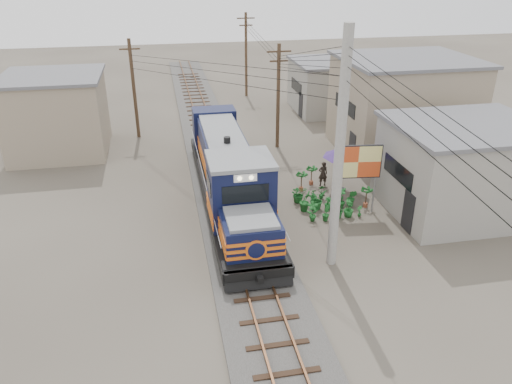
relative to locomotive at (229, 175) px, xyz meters
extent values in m
plane|color=#473F35|center=(0.00, -5.90, -1.72)|extent=(120.00, 120.00, 0.00)
cube|color=#595651|center=(0.00, 4.10, -1.64)|extent=(3.60, 70.00, 0.16)
cube|color=#51331E|center=(-0.54, 4.10, -1.46)|extent=(0.08, 70.00, 0.12)
cube|color=#51331E|center=(0.54, 4.10, -1.46)|extent=(0.08, 70.00, 0.12)
cube|color=black|center=(0.00, 0.05, -0.95)|extent=(2.88, 15.88, 0.55)
cube|color=black|center=(0.00, -4.91, -1.25)|extent=(2.18, 3.18, 0.65)
cube|color=black|center=(0.00, 5.01, -1.25)|extent=(2.18, 3.18, 0.65)
cube|color=black|center=(0.00, -6.10, -0.11)|extent=(2.36, 2.38, 1.49)
cube|color=black|center=(0.00, -3.62, 0.68)|extent=(2.82, 2.58, 3.08)
cube|color=slate|center=(0.00, -3.62, 2.27)|extent=(2.88, 2.71, 0.18)
cube|color=black|center=(0.00, -4.92, 1.23)|extent=(2.01, 0.06, 0.79)
cube|color=white|center=(0.00, -4.93, 1.97)|extent=(0.99, 0.06, 0.35)
cube|color=black|center=(0.00, 2.53, 0.29)|extent=(2.24, 9.73, 2.28)
cube|color=slate|center=(0.00, 2.53, 1.48)|extent=(2.01, 9.73, 0.18)
cube|color=orange|center=(0.00, 0.05, -0.41)|extent=(2.92, 15.88, 0.14)
cube|color=orange|center=(0.00, 0.05, -0.11)|extent=(2.92, 15.88, 0.14)
cube|color=orange|center=(0.00, 0.05, 0.19)|extent=(2.92, 15.88, 0.14)
cylinder|color=#9E9B93|center=(3.50, -6.40, 3.28)|extent=(0.40, 0.40, 10.00)
cylinder|color=#4C3826|center=(4.50, 8.10, 1.78)|extent=(0.24, 0.24, 7.00)
cube|color=#4C3826|center=(4.50, 8.10, 4.78)|extent=(1.60, 0.10, 0.10)
cube|color=#4C3826|center=(4.50, 8.10, 4.18)|extent=(1.20, 0.10, 0.10)
cylinder|color=#4C3826|center=(4.80, 22.10, 2.03)|extent=(0.24, 0.24, 7.50)
cube|color=#4C3826|center=(4.80, 22.10, 5.28)|extent=(1.60, 0.10, 0.10)
cube|color=#4C3826|center=(4.80, 22.10, 4.68)|extent=(1.20, 0.10, 0.10)
cylinder|color=#4C3826|center=(-5.00, 12.10, 1.78)|extent=(0.24, 0.24, 7.00)
cube|color=#4C3826|center=(-5.00, 12.10, 4.78)|extent=(1.60, 0.10, 0.10)
cube|color=#4C3826|center=(-5.00, 12.10, 4.18)|extent=(1.20, 0.10, 0.10)
cube|color=gray|center=(11.50, -2.90, 0.53)|extent=(7.00, 6.00, 4.50)
cube|color=slate|center=(11.50, -2.90, 2.88)|extent=(7.35, 6.30, 0.20)
cube|color=black|center=(7.98, -2.90, 0.75)|extent=(0.05, 3.00, 0.90)
cube|color=gray|center=(12.50, 6.10, 1.28)|extent=(8.00, 7.00, 6.00)
cube|color=slate|center=(12.50, 6.10, 4.38)|extent=(8.40, 7.35, 0.20)
cube|color=black|center=(8.48, 6.10, 1.58)|extent=(0.05, 3.50, 0.90)
cube|color=gray|center=(11.00, 16.10, 0.28)|extent=(6.00, 6.00, 4.00)
cube|color=slate|center=(11.00, 16.10, 2.38)|extent=(6.30, 6.30, 0.20)
cube|color=black|center=(7.98, 16.10, 0.48)|extent=(0.05, 3.00, 0.90)
cube|color=gray|center=(-10.00, 10.10, 0.78)|extent=(6.00, 6.00, 5.00)
cube|color=slate|center=(-10.00, 10.10, 3.38)|extent=(6.30, 6.30, 0.20)
cube|color=black|center=(-13.02, 10.10, 1.03)|extent=(0.05, 3.00, 0.90)
cylinder|color=#99999E|center=(5.19, -2.02, -0.36)|extent=(0.10, 0.10, 2.72)
cylinder|color=#99999E|center=(7.14, -2.25, -0.36)|extent=(0.10, 0.10, 2.72)
cube|color=black|center=(6.16, -2.14, 1.11)|extent=(2.39, 0.40, 1.74)
cube|color=#D4471C|center=(6.16, -2.17, 1.11)|extent=(2.28, 0.35, 1.63)
cylinder|color=black|center=(6.47, 0.53, -1.67)|extent=(0.47, 0.47, 0.10)
cylinder|color=#99999E|center=(6.47, 0.53, -0.53)|extent=(0.05, 0.05, 2.37)
cone|color=#382062|center=(6.47, 0.53, 0.60)|extent=(2.69, 2.69, 0.59)
imported|color=black|center=(5.60, 1.34, -0.98)|extent=(0.55, 0.36, 1.48)
imported|color=#195920|center=(3.77, -2.66, -1.18)|extent=(0.60, 0.43, 1.08)
imported|color=#195920|center=(4.46, -2.70, -1.34)|extent=(0.45, 0.50, 0.76)
imported|color=#195920|center=(5.11, -2.56, -1.27)|extent=(0.98, 0.90, 0.90)
imported|color=#195920|center=(5.73, -2.54, -1.26)|extent=(0.73, 0.73, 0.92)
imported|color=#195920|center=(6.28, -2.67, -1.41)|extent=(0.26, 0.35, 0.61)
imported|color=#195920|center=(3.73, -1.48, -1.15)|extent=(0.80, 0.77, 1.14)
imported|color=#195920|center=(4.38, -1.38, -1.18)|extent=(1.26, 1.22, 1.08)
imported|color=#195920|center=(4.98, -1.52, -1.39)|extent=(0.42, 0.42, 0.65)
imported|color=#195920|center=(5.74, -1.46, -1.17)|extent=(0.43, 0.60, 1.10)
imported|color=#195920|center=(6.31, -1.45, -1.24)|extent=(0.68, 0.66, 0.96)
imported|color=#195920|center=(3.68, -0.45, -1.24)|extent=(0.90, 0.79, 0.96)
imported|color=#195920|center=(4.51, -0.47, -1.39)|extent=(0.45, 0.45, 0.67)
imported|color=#195920|center=(5.01, -0.31, -1.30)|extent=(0.47, 0.34, 0.83)
camera|label=1|loc=(-3.21, -23.72, 10.44)|focal=35.00mm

